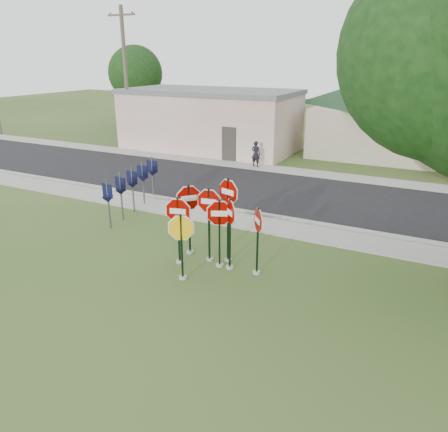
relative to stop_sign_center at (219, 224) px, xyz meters
The scene contains 19 objects.
ground 2.14m from the stop_sign_center, 101.70° to the right, with size 120.00×120.00×0.00m, color #304D1D.
sidewalk_near 4.23m from the stop_sign_center, 94.58° to the left, with size 60.00×1.60×0.06m, color gray.
road 8.59m from the stop_sign_center, 92.15° to the left, with size 60.00×7.00×0.04m, color black.
sidewalk_far 12.85m from the stop_sign_center, 91.43° to the left, with size 60.00×1.60×0.06m, color gray.
curb 5.16m from the stop_sign_center, 93.66° to the left, with size 60.00×0.20×0.14m, color gray.
stop_sign_center is the anchor object (origin of this frame).
stop_sign_yellow 1.40m from the stop_sign_center, 116.29° to the right, with size 0.98×0.49×2.19m.
stop_sign_left 1.33m from the stop_sign_center, 163.94° to the right, with size 1.11×0.27×2.37m.
stop_sign_right 0.36m from the stop_sign_center, ahead, with size 0.80×0.75×2.45m.
stop_sign_back_right 0.62m from the stop_sign_center, 80.96° to the left, with size 1.05×0.36×2.94m.
stop_sign_back_left 0.57m from the stop_sign_center, 154.82° to the left, with size 1.08×0.24×2.61m.
stop_sign_far_right 1.26m from the stop_sign_center, ahead, with size 0.66×0.79×2.28m.
stop_sign_far_left 1.43m from the stop_sign_center, 162.72° to the left, with size 0.78×0.88×2.56m.
route_sign_row 6.45m from the stop_sign_center, 152.59° to the left, with size 1.43×4.63×2.00m.
building_stucco 18.93m from the stop_sign_center, 119.50° to the left, with size 12.20×6.20×4.20m.
building_house 20.65m from the stop_sign_center, 85.29° to the left, with size 11.60×11.60×6.20m.
utility_pole_near 20.10m from the stop_sign_center, 136.34° to the left, with size 2.20×0.26×9.50m.
bg_tree_left 30.48m from the stop_sign_center, 132.13° to the left, with size 4.90×4.90×7.35m.
pedestrian 13.42m from the stop_sign_center, 108.10° to the left, with size 0.57×0.37×1.56m, color black.
Camera 1 is at (6.16, -9.67, 6.37)m, focal length 35.00 mm.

